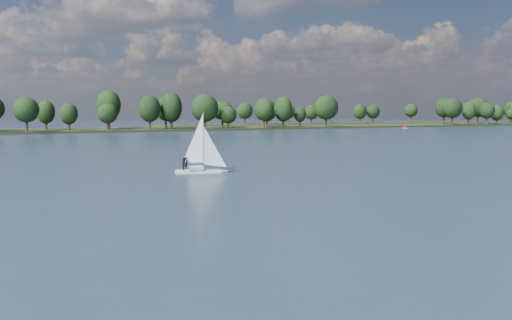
# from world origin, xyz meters

# --- Properties ---
(ground) EXTENTS (700.00, 700.00, 0.00)m
(ground) POSITION_xyz_m (0.00, 100.00, 0.00)
(ground) COLOR #233342
(ground) RESTS_ON ground
(far_shore) EXTENTS (660.00, 40.00, 1.50)m
(far_shore) POSITION_xyz_m (0.00, 212.00, 0.00)
(far_shore) COLOR black
(far_shore) RESTS_ON ground
(far_shore_back) EXTENTS (220.00, 30.00, 1.40)m
(far_shore_back) POSITION_xyz_m (160.00, 260.00, 0.00)
(far_shore_back) COLOR black
(far_shore_back) RESTS_ON ground
(sailboat) EXTENTS (6.37, 3.07, 8.08)m
(sailboat) POSITION_xyz_m (-8.57, 52.93, 2.26)
(sailboat) COLOR white
(sailboat) RESTS_ON ground
(dinghy_orange) EXTENTS (2.81, 1.44, 4.28)m
(dinghy_orange) POSITION_xyz_m (140.98, 180.45, 1.01)
(dinghy_orange) COLOR silver
(dinghy_orange) RESTS_ON ground
(treeline) EXTENTS (562.59, 73.41, 17.36)m
(treeline) POSITION_xyz_m (-4.37, 208.05, 8.05)
(treeline) COLOR black
(treeline) RESTS_ON ground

